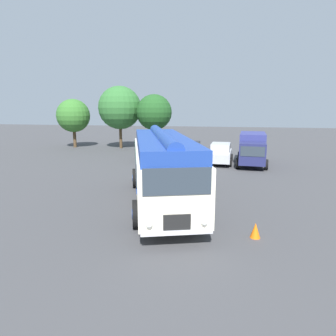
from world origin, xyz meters
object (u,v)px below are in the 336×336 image
(vintage_bus, at_px, (162,164))
(traffic_cone, at_px, (255,230))
(car_near_left, at_px, (155,150))
(car_mid_right, at_px, (220,153))
(car_mid_left, at_px, (190,151))
(box_van, at_px, (252,148))

(vintage_bus, bearing_deg, traffic_cone, -39.77)
(car_near_left, xyz_separation_m, car_mid_right, (5.75, -0.71, 0.00))
(car_mid_left, bearing_deg, box_van, -5.04)
(car_near_left, height_order, car_mid_right, same)
(traffic_cone, bearing_deg, car_mid_right, 96.01)
(car_mid_right, bearing_deg, vintage_bus, -103.10)
(car_mid_right, xyz_separation_m, traffic_cone, (1.53, -14.50, -0.57))
(vintage_bus, distance_m, car_mid_left, 11.66)
(vintage_bus, relative_size, traffic_cone, 18.83)
(car_mid_left, relative_size, car_mid_right, 0.98)
(car_mid_right, height_order, box_van, box_van)
(car_mid_left, distance_m, car_mid_right, 2.63)
(car_mid_right, bearing_deg, car_mid_left, 168.29)
(traffic_cone, bearing_deg, car_mid_left, 105.25)
(car_near_left, relative_size, car_mid_left, 1.03)
(car_near_left, distance_m, traffic_cone, 16.86)
(vintage_bus, height_order, box_van, vintage_bus)
(vintage_bus, xyz_separation_m, traffic_cone, (4.10, -3.42, -1.62))
(vintage_bus, distance_m, car_near_left, 12.25)
(vintage_bus, bearing_deg, box_van, 65.42)
(car_mid_left, bearing_deg, vintage_bus, -90.04)
(car_mid_left, bearing_deg, car_mid_right, -11.71)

